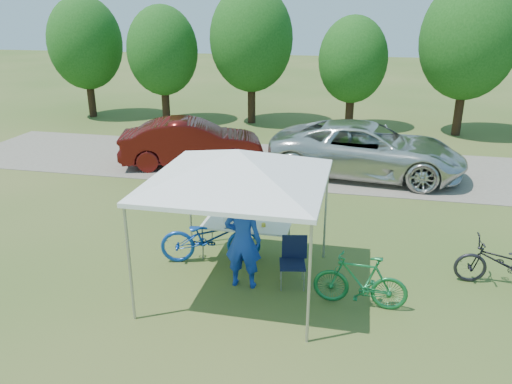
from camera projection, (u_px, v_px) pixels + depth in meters
ground at (239, 284)px, 9.75m from camera, size 100.00×100.00×0.00m
gravel_strip at (296, 165)px, 17.07m from camera, size 24.00×5.00×0.02m
canopy at (238, 154)px, 8.83m from camera, size 4.53×4.53×3.00m
treeline at (311, 46)px, 21.45m from camera, size 24.89×4.28×6.30m
folding_table at (246, 226)px, 10.61m from camera, size 1.86×0.77×0.76m
folding_chair at (293, 256)px, 9.63m from camera, size 0.57×0.59×0.96m
cooler at (235, 216)px, 10.58m from camera, size 0.45×0.31×0.33m
ice_cream_cup at (264, 225)px, 10.46m from camera, size 0.09×0.09×0.07m
cyclist at (243, 240)px, 9.39m from camera, size 0.71×0.46×1.93m
bike_blue at (211, 237)px, 10.46m from camera, size 2.22×1.25×1.10m
bike_green at (360, 281)px, 8.89m from camera, size 1.70×0.55×1.01m
bike_dark at (504, 263)px, 9.57m from camera, size 1.82×0.67×0.95m
minivan at (367, 149)px, 15.80m from camera, size 6.27×3.31×1.68m
sedan at (192, 142)px, 16.85m from camera, size 5.02×3.02×1.56m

